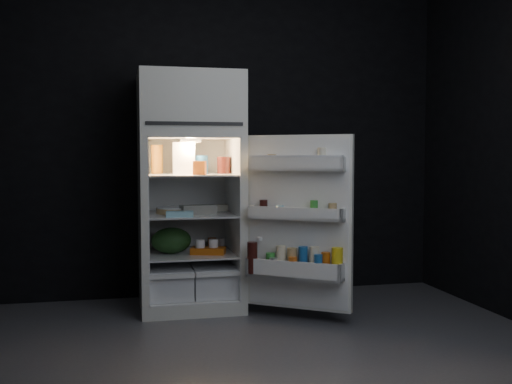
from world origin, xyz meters
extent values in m
cube|color=#525257|center=(0.00, 0.00, 0.00)|extent=(4.00, 3.40, 0.00)
cube|color=black|center=(0.00, 1.70, 1.35)|extent=(4.00, 0.00, 2.70)
cube|color=black|center=(0.00, -1.70, 1.35)|extent=(4.00, 0.00, 2.70)
cube|color=white|center=(-0.18, 1.30, 0.05)|extent=(0.76, 0.70, 0.10)
cube|color=white|center=(-0.53, 1.30, 0.70)|extent=(0.05, 0.70, 1.20)
cube|color=white|center=(0.18, 1.30, 0.70)|extent=(0.05, 0.70, 1.20)
cube|color=white|center=(-0.18, 1.62, 0.70)|extent=(0.66, 0.05, 1.20)
cube|color=white|center=(-0.18, 1.30, 1.33)|extent=(0.76, 0.70, 0.06)
cube|color=white|center=(-0.18, 1.30, 1.57)|extent=(0.76, 0.70, 0.42)
cube|color=black|center=(-0.18, 0.95, 1.39)|extent=(0.68, 0.01, 0.02)
cube|color=white|center=(-0.50, 1.28, 0.70)|extent=(0.01, 0.65, 1.20)
cube|color=white|center=(0.15, 1.28, 0.70)|extent=(0.01, 0.65, 1.20)
cube|color=white|center=(-0.18, 1.28, 1.30)|extent=(0.66, 0.65, 0.01)
cube|color=white|center=(-0.18, 1.28, 0.10)|extent=(0.66, 0.65, 0.01)
cube|color=white|center=(-0.18, 1.28, 1.02)|extent=(0.65, 0.63, 0.01)
cube|color=white|center=(-0.18, 1.28, 0.72)|extent=(0.65, 0.63, 0.01)
cube|color=white|center=(-0.18, 1.28, 0.42)|extent=(0.65, 0.63, 0.01)
cube|color=white|center=(-0.34, 1.30, 0.22)|extent=(0.32, 0.59, 0.22)
cube|color=white|center=(-0.01, 1.30, 0.22)|extent=(0.32, 0.59, 0.22)
cube|color=white|center=(-0.34, 0.97, 0.31)|extent=(0.32, 0.02, 0.03)
cube|color=white|center=(-0.01, 0.97, 0.31)|extent=(0.32, 0.02, 0.03)
cube|color=#FFE5B2|center=(-0.18, 1.23, 1.28)|extent=(0.14, 0.14, 0.02)
cube|color=white|center=(0.53, 0.75, 0.70)|extent=(0.65, 0.48, 1.22)
cube|color=white|center=(0.51, 0.73, 0.70)|extent=(0.59, 0.42, 1.18)
cube|color=white|center=(0.49, 0.69, 1.07)|extent=(0.61, 0.47, 0.02)
cube|color=white|center=(0.47, 0.67, 1.11)|extent=(0.57, 0.41, 0.10)
cube|color=white|center=(0.76, 0.50, 1.11)|extent=(0.07, 0.09, 0.10)
cube|color=white|center=(0.22, 0.88, 1.11)|extent=(0.07, 0.09, 0.10)
cube|color=white|center=(0.49, 0.69, 0.73)|extent=(0.61, 0.47, 0.02)
cube|color=white|center=(0.46, 0.66, 0.77)|extent=(0.57, 0.41, 0.09)
cube|color=white|center=(0.75, 0.50, 0.77)|extent=(0.07, 0.09, 0.09)
cube|color=white|center=(0.22, 0.88, 0.77)|extent=(0.07, 0.09, 0.09)
cube|color=white|center=(0.47, 0.67, 0.33)|extent=(0.64, 0.51, 0.02)
cube|color=white|center=(0.44, 0.62, 0.38)|extent=(0.57, 0.41, 0.13)
cube|color=white|center=(0.74, 0.48, 0.38)|extent=(0.10, 0.13, 0.13)
cube|color=white|center=(0.20, 0.86, 0.38)|extent=(0.10, 0.13, 0.13)
cube|color=white|center=(0.49, 0.69, 1.16)|extent=(0.59, 0.45, 0.02)
cylinder|color=beige|center=(0.63, 0.59, 1.15)|extent=(0.08, 0.08, 0.14)
cylinder|color=silver|center=(0.52, 0.67, 1.13)|extent=(0.08, 0.08, 0.09)
cylinder|color=tan|center=(0.34, 0.80, 1.13)|extent=(0.08, 0.08, 0.10)
cylinder|color=tan|center=(0.70, 0.54, 0.80)|extent=(0.08, 0.08, 0.10)
cylinder|color=#338C33|center=(0.59, 0.61, 0.80)|extent=(0.07, 0.07, 0.12)
cylinder|color=#8BC6D6|center=(0.39, 0.76, 0.78)|extent=(0.08, 0.08, 0.07)
cylinder|color=black|center=(0.29, 0.83, 0.80)|extent=(0.08, 0.08, 0.11)
cylinder|color=yellow|center=(0.72, 0.50, 0.45)|extent=(0.11, 0.11, 0.21)
cylinder|color=#B4510F|center=(0.65, 0.55, 0.43)|extent=(0.08, 0.08, 0.17)
cylinder|color=beige|center=(0.59, 0.59, 0.44)|extent=(0.09, 0.09, 0.21)
cylinder|color=#1B5293|center=(0.52, 0.64, 0.44)|extent=(0.09, 0.09, 0.20)
cylinder|color=tan|center=(0.46, 0.68, 0.43)|extent=(0.09, 0.09, 0.19)
cylinder|color=beige|center=(0.39, 0.73, 0.44)|extent=(0.09, 0.09, 0.20)
cylinder|color=#338C33|center=(0.33, 0.78, 0.41)|extent=(0.09, 0.09, 0.15)
cylinder|color=#1B5293|center=(0.60, 0.54, 0.42)|extent=(0.08, 0.08, 0.16)
cylinder|color=#C15716|center=(0.45, 0.64, 0.41)|extent=(0.08, 0.08, 0.13)
cylinder|color=silver|center=(0.34, 0.72, 0.40)|extent=(0.08, 0.08, 0.12)
cylinder|color=black|center=(0.21, 0.81, 0.45)|extent=(0.10, 0.10, 0.22)
cylinder|color=white|center=(0.26, 0.82, 0.58)|extent=(0.05, 0.05, 0.02)
cube|color=white|center=(-0.21, 1.33, 1.15)|extent=(0.19, 0.19, 0.24)
cylinder|color=#1B5293|center=(-0.09, 1.32, 1.10)|extent=(0.15, 0.15, 0.14)
cylinder|color=black|center=(0.09, 1.30, 1.09)|extent=(0.14, 0.14, 0.13)
cylinder|color=orange|center=(-0.41, 1.40, 1.14)|extent=(0.11, 0.11, 0.22)
cube|color=#C15716|center=(-0.12, 1.12, 1.08)|extent=(0.11, 0.09, 0.10)
cube|color=gray|center=(-0.13, 1.19, 0.76)|extent=(0.28, 0.16, 0.07)
cylinder|color=tan|center=(-0.27, 1.32, 0.75)|extent=(0.38, 0.38, 0.04)
cube|color=#8BC6D6|center=(-0.28, 1.05, 0.75)|extent=(0.20, 0.12, 0.04)
cube|color=beige|center=(0.08, 1.43, 0.75)|extent=(0.12, 0.10, 0.05)
ellipsoid|color=#193815|center=(-0.32, 1.27, 0.52)|extent=(0.34, 0.30, 0.20)
cube|color=#B4510F|center=(-0.05, 1.18, 0.45)|extent=(0.28, 0.21, 0.05)
cylinder|color=#B4510F|center=(0.01, 1.40, 0.47)|extent=(0.07, 0.07, 0.09)
cylinder|color=silver|center=(0.07, 1.38, 0.47)|extent=(0.09, 0.09, 0.09)
camera|label=1|loc=(-0.69, -3.25, 1.18)|focal=42.00mm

